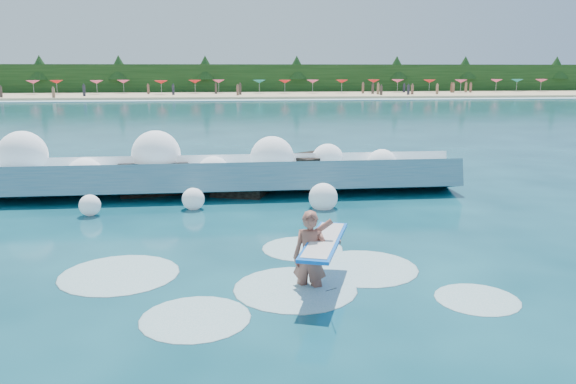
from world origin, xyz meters
The scene contains 11 objects.
ground centered at (0.00, 0.00, 0.00)m, with size 200.00×200.00×0.00m, color #083342.
beach centered at (0.00, 78.00, 0.20)m, with size 140.00×20.00×0.40m, color tan.
wet_band centered at (0.00, 67.00, 0.04)m, with size 140.00×5.00×0.08m, color silver.
treeline centered at (0.00, 88.00, 2.50)m, with size 140.00×4.00×5.00m, color black.
breaking_wave centered at (-1.36, 7.76, 0.56)m, with size 18.62×2.87×1.61m.
rock_cluster centered at (0.09, 8.03, 0.43)m, with size 8.23×3.30×1.34m.
surfer_with_board centered at (1.61, -1.33, 0.69)m, with size 1.40×3.01×1.86m.
wave_spray centered at (-1.93, 7.62, 1.08)m, with size 14.89×4.49×2.31m.
surf_foam centered at (0.76, -0.71, 0.00)m, with size 8.88×5.53×0.12m.
beach_umbrellas centered at (-0.13, 80.25, 2.25)m, with size 111.19×6.62×0.50m.
beachgoers centered at (0.42, 74.92, 1.11)m, with size 102.94×12.68×1.92m.
Camera 1 is at (-0.06, -11.52, 4.18)m, focal length 35.00 mm.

